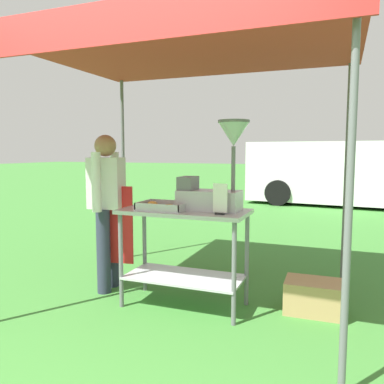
{
  "coord_description": "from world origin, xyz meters",
  "views": [
    {
      "loc": [
        1.32,
        -2.22,
        1.45
      ],
      "look_at": [
        -0.02,
        1.24,
        1.05
      ],
      "focal_mm": 36.41,
      "sensor_mm": 36.0,
      "label": 1
    }
  ],
  "objects_px": {
    "donut_cart": "(184,236)",
    "donut_tray": "(163,207)",
    "van_white": "(342,172)",
    "supply_crate": "(316,297)",
    "donut_fryer": "(216,177)",
    "vendor": "(107,204)",
    "menu_sign": "(220,201)",
    "stall_canopy": "(188,54)"
  },
  "relations": [
    {
      "from": "van_white",
      "to": "stall_canopy",
      "type": "bearing_deg",
      "value": -99.72
    },
    {
      "from": "supply_crate",
      "to": "van_white",
      "type": "relative_size",
      "value": 0.11
    },
    {
      "from": "donut_fryer",
      "to": "supply_crate",
      "type": "bearing_deg",
      "value": 14.34
    },
    {
      "from": "van_white",
      "to": "donut_tray",
      "type": "bearing_deg",
      "value": -100.74
    },
    {
      "from": "donut_cart",
      "to": "donut_tray",
      "type": "height_order",
      "value": "donut_tray"
    },
    {
      "from": "donut_fryer",
      "to": "van_white",
      "type": "height_order",
      "value": "donut_fryer"
    },
    {
      "from": "donut_cart",
      "to": "menu_sign",
      "type": "relative_size",
      "value": 4.48
    },
    {
      "from": "donut_tray",
      "to": "menu_sign",
      "type": "distance_m",
      "value": 0.58
    },
    {
      "from": "donut_tray",
      "to": "vendor",
      "type": "height_order",
      "value": "vendor"
    },
    {
      "from": "donut_cart",
      "to": "donut_fryer",
      "type": "distance_m",
      "value": 0.62
    },
    {
      "from": "donut_tray",
      "to": "vendor",
      "type": "xyz_separation_m",
      "value": [
        -0.73,
        0.21,
        -0.03
      ]
    },
    {
      "from": "menu_sign",
      "to": "donut_fryer",
      "type": "bearing_deg",
      "value": 117.59
    },
    {
      "from": "stall_canopy",
      "to": "menu_sign",
      "type": "xyz_separation_m",
      "value": [
        0.39,
        -0.24,
        -1.29
      ]
    },
    {
      "from": "menu_sign",
      "to": "vendor",
      "type": "bearing_deg",
      "value": 168.26
    },
    {
      "from": "vendor",
      "to": "supply_crate",
      "type": "relative_size",
      "value": 2.96
    },
    {
      "from": "donut_fryer",
      "to": "stall_canopy",
      "type": "bearing_deg",
      "value": 171.38
    },
    {
      "from": "supply_crate",
      "to": "van_white",
      "type": "xyz_separation_m",
      "value": [
        0.19,
        7.7,
        0.73
      ]
    },
    {
      "from": "donut_tray",
      "to": "vendor",
      "type": "relative_size",
      "value": 0.27
    },
    {
      "from": "donut_fryer",
      "to": "menu_sign",
      "type": "distance_m",
      "value": 0.29
    },
    {
      "from": "stall_canopy",
      "to": "donut_cart",
      "type": "bearing_deg",
      "value": -90.0
    },
    {
      "from": "donut_fryer",
      "to": "menu_sign",
      "type": "bearing_deg",
      "value": -62.41
    },
    {
      "from": "donut_fryer",
      "to": "menu_sign",
      "type": "xyz_separation_m",
      "value": [
        0.1,
        -0.2,
        -0.19
      ]
    },
    {
      "from": "donut_cart",
      "to": "van_white",
      "type": "relative_size",
      "value": 0.24
    },
    {
      "from": "vendor",
      "to": "donut_fryer",
      "type": "bearing_deg",
      "value": -3.31
    },
    {
      "from": "donut_tray",
      "to": "supply_crate",
      "type": "height_order",
      "value": "donut_tray"
    },
    {
      "from": "supply_crate",
      "to": "vendor",
      "type": "bearing_deg",
      "value": -175.7
    },
    {
      "from": "donut_fryer",
      "to": "vendor",
      "type": "relative_size",
      "value": 0.5
    },
    {
      "from": "donut_tray",
      "to": "vendor",
      "type": "distance_m",
      "value": 0.76
    },
    {
      "from": "stall_canopy",
      "to": "supply_crate",
      "type": "height_order",
      "value": "stall_canopy"
    },
    {
      "from": "donut_tray",
      "to": "donut_fryer",
      "type": "distance_m",
      "value": 0.55
    },
    {
      "from": "donut_tray",
      "to": "menu_sign",
      "type": "relative_size",
      "value": 1.67
    },
    {
      "from": "vendor",
      "to": "supply_crate",
      "type": "xyz_separation_m",
      "value": [
        2.07,
        0.16,
        -0.76
      ]
    },
    {
      "from": "donut_tray",
      "to": "supply_crate",
      "type": "distance_m",
      "value": 1.6
    },
    {
      "from": "van_white",
      "to": "supply_crate",
      "type": "bearing_deg",
      "value": -91.42
    },
    {
      "from": "donut_cart",
      "to": "menu_sign",
      "type": "distance_m",
      "value": 0.55
    },
    {
      "from": "donut_cart",
      "to": "vendor",
      "type": "bearing_deg",
      "value": 172.21
    },
    {
      "from": "donut_fryer",
      "to": "vendor",
      "type": "bearing_deg",
      "value": 176.69
    },
    {
      "from": "donut_tray",
      "to": "supply_crate",
      "type": "xyz_separation_m",
      "value": [
        1.34,
        0.36,
        -0.79
      ]
    },
    {
      "from": "menu_sign",
      "to": "van_white",
      "type": "xyz_separation_m",
      "value": [
        0.96,
        8.12,
        -0.15
      ]
    },
    {
      "from": "donut_fryer",
      "to": "donut_cart",
      "type": "bearing_deg",
      "value": -168.92
    },
    {
      "from": "vendor",
      "to": "donut_cart",
      "type": "bearing_deg",
      "value": -7.79
    },
    {
      "from": "donut_fryer",
      "to": "van_white",
      "type": "xyz_separation_m",
      "value": [
        1.07,
        7.92,
        -0.34
      ]
    }
  ]
}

